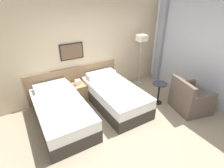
# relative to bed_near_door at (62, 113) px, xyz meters

# --- Properties ---
(ground_plane) EXTENTS (16.00, 16.00, 0.00)m
(ground_plane) POSITION_rel_bed_near_door_xyz_m (1.20, -0.96, -0.30)
(ground_plane) COLOR gray
(wall_headboard) EXTENTS (10.00, 0.10, 2.70)m
(wall_headboard) POSITION_rel_bed_near_door_xyz_m (1.17, 1.07, 1.00)
(wall_headboard) COLOR #C6B28E
(wall_headboard) RESTS_ON ground_plane
(wall_window) EXTENTS (0.21, 4.50, 2.70)m
(wall_window) POSITION_rel_bed_near_door_xyz_m (3.73, -1.10, 1.04)
(wall_window) COLOR white
(wall_window) RESTS_ON ground_plane
(bed_near_door) EXTENTS (1.05, 2.04, 0.70)m
(bed_near_door) POSITION_rel_bed_near_door_xyz_m (0.00, 0.00, 0.00)
(bed_near_door) COLOR #332D28
(bed_near_door) RESTS_ON ground_plane
(bed_near_window) EXTENTS (1.05, 2.04, 0.70)m
(bed_near_window) POSITION_rel_bed_near_door_xyz_m (1.45, 0.00, 0.00)
(bed_near_window) COLOR #332D28
(bed_near_window) RESTS_ON ground_plane
(nightstand) EXTENTS (0.44, 0.41, 0.63)m
(nightstand) POSITION_rel_bed_near_door_xyz_m (0.72, 0.76, -0.04)
(nightstand) COLOR #9E7A51
(nightstand) RESTS_ON ground_plane
(floor_lamp) EXTENTS (0.27, 0.27, 1.64)m
(floor_lamp) POSITION_rel_bed_near_door_xyz_m (2.85, 0.70, 1.10)
(floor_lamp) COLOR #9E9993
(floor_lamp) RESTS_ON ground_plane
(side_table) EXTENTS (0.39, 0.39, 0.61)m
(side_table) POSITION_rel_bed_near_door_xyz_m (2.56, -0.53, 0.12)
(side_table) COLOR black
(side_table) RESTS_ON ground_plane
(armchair) EXTENTS (0.99, 1.02, 0.89)m
(armchair) POSITION_rel_bed_near_door_xyz_m (3.04, -1.18, -0.00)
(armchair) COLOR brown
(armchair) RESTS_ON ground_plane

